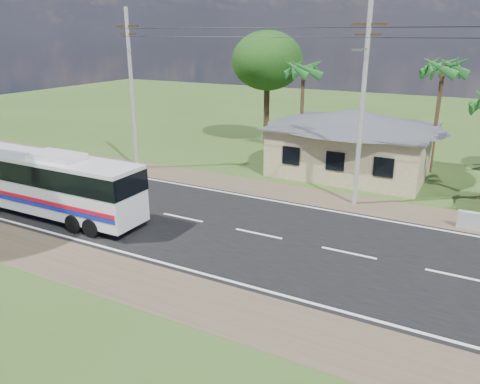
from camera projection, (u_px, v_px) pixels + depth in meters
name	position (u px, v px, depth m)	size (l,w,h in m)	color
ground	(259.00, 234.00, 22.99)	(120.00, 120.00, 0.00)	#2F4C1B
road	(259.00, 234.00, 22.99)	(120.00, 16.00, 0.03)	black
house	(353.00, 135.00, 32.55)	(12.40, 10.00, 5.00)	#C6B284
utility_poles	(356.00, 103.00, 25.36)	(32.80, 2.22, 11.00)	#9E9E99
palm_mid	(443.00, 68.00, 30.96)	(2.80, 2.80, 8.20)	#47301E
palm_far	(304.00, 70.00, 35.97)	(2.80, 2.80, 7.70)	#47301E
tree_behind_house	(267.00, 61.00, 39.28)	(6.00, 6.00, 9.61)	#47301E
coach_bus	(47.00, 179.00, 24.69)	(11.55, 2.58, 3.58)	silver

